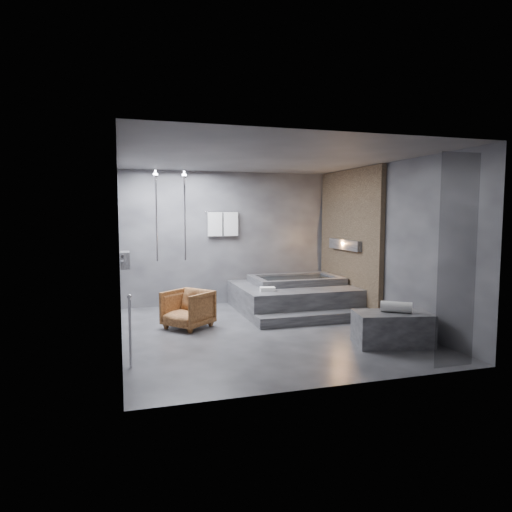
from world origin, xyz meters
name	(u,v)px	position (x,y,z in m)	size (l,w,h in m)	color
room	(283,225)	(0.40, 0.24, 1.73)	(5.00, 5.04, 2.82)	#2B2B2D
tub_deck	(292,297)	(1.05, 1.45, 0.25)	(2.20, 2.00, 0.50)	#303032
tub_step	(317,318)	(1.05, 0.27, 0.09)	(2.20, 0.36, 0.18)	#303032
concrete_bench	(392,329)	(1.55, -1.29, 0.24)	(1.08, 0.59, 0.49)	#333436
driftwood_chair	(188,309)	(-1.17, 0.59, 0.32)	(0.68, 0.70, 0.64)	#4C2A13
rolled_towel	(396,307)	(1.60, -1.30, 0.57)	(0.16, 0.16, 0.44)	white
deck_towel	(268,289)	(0.34, 0.90, 0.54)	(0.27, 0.20, 0.07)	white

